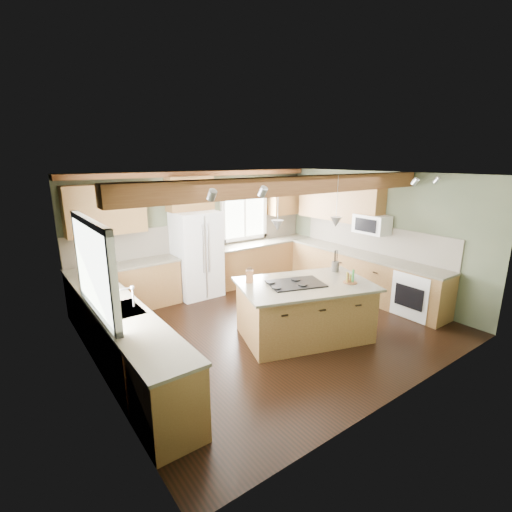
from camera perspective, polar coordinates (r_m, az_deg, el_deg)
floor at (r=6.63m, az=2.23°, el=-10.68°), size 5.60×5.60×0.00m
ceiling at (r=5.99m, az=2.49°, el=12.39°), size 5.60×5.60×0.00m
wall_back at (r=8.23m, az=-8.56°, el=3.80°), size 5.60×0.00×5.60m
wall_left at (r=5.01m, az=-23.66°, el=-4.54°), size 0.00×5.00×5.00m
wall_right at (r=8.18m, az=17.91°, el=3.17°), size 0.00×5.00×5.00m
ceiling_beam at (r=5.53m, az=6.50°, el=10.76°), size 5.55×0.26×0.26m
soffit_trim at (r=8.00m, az=-8.57°, el=12.43°), size 5.55×0.20×0.10m
backsplash_back at (r=8.24m, az=-8.49°, el=3.17°), size 5.58×0.03×0.58m
backsplash_right at (r=8.22m, az=17.52°, el=2.60°), size 0.03×3.70×0.58m
base_cab_back_left at (r=7.54m, az=-19.35°, el=-4.71°), size 2.02×0.60×0.88m
counter_back_left at (r=7.40m, az=-19.66°, el=-1.35°), size 2.06×0.64×0.04m
base_cab_back_right at (r=8.96m, az=1.00°, el=-0.78°), size 2.62×0.60×0.88m
counter_back_right at (r=8.85m, az=1.01°, el=2.09°), size 2.66×0.64×0.04m
base_cab_left at (r=5.45m, az=-19.70°, el=-12.43°), size 0.60×3.70×0.88m
counter_left at (r=5.26m, az=-20.14°, el=-7.95°), size 0.64×3.74×0.04m
base_cab_right at (r=8.19m, az=15.91°, el=-2.90°), size 0.60×3.70×0.88m
counter_right at (r=8.06m, az=16.14°, el=0.22°), size 0.64×3.74×0.04m
upper_cab_back_left at (r=7.27m, az=-22.18°, el=6.60°), size 1.40×0.35×0.90m
upper_cab_over_fridge at (r=7.83m, az=-10.16°, el=9.45°), size 0.96×0.35×0.70m
upper_cab_right at (r=8.50m, az=12.63°, el=8.39°), size 0.35×2.20×0.90m
upper_cab_back_corner at (r=9.28m, az=4.60°, el=9.21°), size 0.90×0.35×0.90m
window_left at (r=4.99m, az=-23.87°, el=-1.62°), size 0.04×1.60×1.05m
window_back at (r=8.76m, az=-1.87°, el=6.27°), size 1.10×0.04×1.00m
sink at (r=5.26m, az=-20.14°, el=-7.90°), size 0.50×0.65×0.03m
faucet at (r=5.25m, az=-18.40°, el=-6.07°), size 0.02×0.02×0.28m
dishwasher at (r=4.38m, az=-14.25°, el=-19.34°), size 0.60×0.60×0.84m
oven at (r=7.51m, az=23.67°, el=-5.31°), size 0.60×0.72×0.84m
microwave at (r=7.93m, az=17.40°, el=4.70°), size 0.40×0.70×0.38m
pendant_left at (r=5.55m, az=3.34°, el=4.71°), size 0.18×0.18×0.16m
pendant_right at (r=5.98m, az=12.18°, el=5.12°), size 0.18×0.18×0.16m
refrigerator at (r=7.86m, az=-9.09°, el=0.25°), size 0.90×0.74×1.80m
island at (r=6.16m, az=7.44°, el=-8.38°), size 2.24×1.75×0.88m
island_top at (r=5.99m, az=7.59°, el=-4.33°), size 2.41×1.92×0.04m
cooktop at (r=5.92m, az=6.16°, el=-4.23°), size 0.99×0.80×0.02m
knife_block at (r=5.93m, az=-1.00°, el=-3.18°), size 0.15×0.14×0.20m
utensil_crock at (r=6.66m, az=12.11°, el=-1.59°), size 0.18×0.18×0.18m
bottle_tray at (r=6.11m, az=14.35°, el=-3.10°), size 0.31×0.31×0.20m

